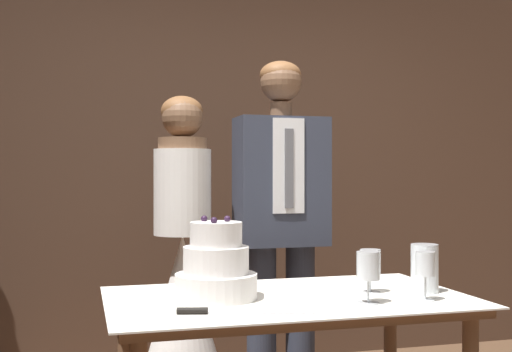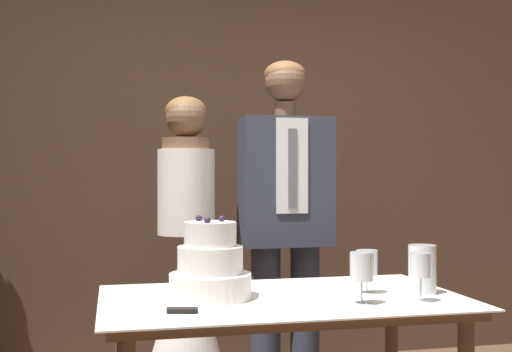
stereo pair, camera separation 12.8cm
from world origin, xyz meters
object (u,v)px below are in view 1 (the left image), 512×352
at_px(cake_knife, 219,312).
at_px(wine_glass_far, 368,268).
at_px(tiered_cake, 216,268).
at_px(hurricane_candle, 425,269).
at_px(groom, 281,214).
at_px(wine_glass_middle, 425,267).
at_px(bride, 182,304).
at_px(wine_glass_near, 370,264).
at_px(cake_table, 288,323).

height_order(cake_knife, wine_glass_far, wine_glass_far).
bearing_deg(tiered_cake, wine_glass_far, -23.85).
distance_m(cake_knife, hurricane_candle, 0.85).
height_order(cake_knife, groom, groom).
bearing_deg(wine_glass_far, wine_glass_middle, -2.74).
xyz_separation_m(wine_glass_middle, hurricane_candle, (0.08, 0.15, -0.03)).
xyz_separation_m(cake_knife, wine_glass_middle, (0.75, 0.02, 0.11)).
bearing_deg(bride, tiered_cake, -90.70).
distance_m(wine_glass_middle, hurricane_candle, 0.17).
xyz_separation_m(wine_glass_middle, wine_glass_far, (-0.22, 0.01, 0.00)).
relative_size(cake_knife, hurricane_candle, 2.38).
relative_size(tiered_cake, wine_glass_middle, 1.72).
relative_size(wine_glass_near, bride, 0.10).
bearing_deg(wine_glass_middle, groom, 100.06).
distance_m(tiered_cake, wine_glass_near, 0.59).
bearing_deg(wine_glass_middle, cake_knife, -178.55).
height_order(cake_knife, hurricane_candle, hurricane_candle).
xyz_separation_m(wine_glass_near, bride, (-0.58, 0.89, -0.30)).
height_order(tiered_cake, groom, groom).
height_order(wine_glass_far, hurricane_candle, hurricane_candle).
relative_size(wine_glass_middle, bride, 0.11).
bearing_deg(groom, bride, 179.94).
bearing_deg(wine_glass_middle, wine_glass_far, 177.26).
xyz_separation_m(hurricane_candle, bride, (-0.78, 0.94, -0.28)).
height_order(wine_glass_near, hurricane_candle, hurricane_candle).
xyz_separation_m(tiered_cake, bride, (0.01, 0.86, -0.30)).
distance_m(cake_knife, groom, 1.26).
height_order(cake_knife, wine_glass_near, wine_glass_near).
distance_m(cake_table, groom, 0.98).
bearing_deg(wine_glass_middle, tiered_cake, 162.14).
bearing_deg(wine_glass_far, wine_glass_near, 62.48).
bearing_deg(tiered_cake, bride, 89.30).
height_order(wine_glass_middle, groom, groom).
relative_size(wine_glass_near, wine_glass_middle, 0.94).
bearing_deg(wine_glass_near, wine_glass_middle, -58.22).
bearing_deg(hurricane_candle, bride, 129.71).
xyz_separation_m(tiered_cake, wine_glass_far, (0.49, -0.22, 0.01)).
xyz_separation_m(tiered_cake, wine_glass_near, (0.59, -0.03, -0.00)).
xyz_separation_m(cake_table, tiered_cake, (-0.26, 0.02, 0.21)).
bearing_deg(hurricane_candle, cake_knife, -168.75).
bearing_deg(wine_glass_middle, cake_table, 155.17).
bearing_deg(groom, cake_knife, -116.80).
xyz_separation_m(tiered_cake, wine_glass_middle, (0.71, -0.23, 0.01)).
bearing_deg(wine_glass_far, hurricane_candle, 24.61).
relative_size(cake_knife, wine_glass_far, 2.42).
relative_size(cake_table, tiered_cake, 4.41).
relative_size(wine_glass_near, hurricane_candle, 0.90).
height_order(tiered_cake, wine_glass_far, tiered_cake).
distance_m(hurricane_candle, bride, 1.25).
distance_m(cake_knife, wine_glass_near, 0.67).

